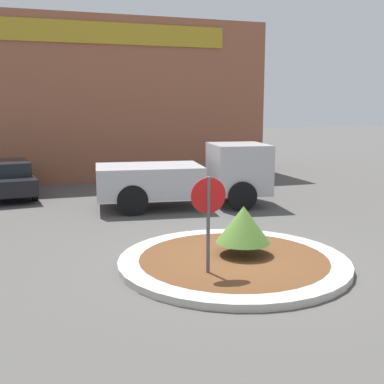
{
  "coord_description": "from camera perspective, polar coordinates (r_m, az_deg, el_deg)",
  "views": [
    {
      "loc": [
        -3.86,
        -9.15,
        3.36
      ],
      "look_at": [
        -0.06,
        2.72,
        1.12
      ],
      "focal_mm": 45.0,
      "sensor_mm": 36.0,
      "label": 1
    }
  ],
  "objects": [
    {
      "name": "utility_truck",
      "position": [
        16.15,
        -0.22,
        1.94
      ],
      "size": [
        5.9,
        2.81,
        2.09
      ],
      "rotation": [
        0.0,
        0.0,
        -0.11
      ],
      "color": "#B2B2B7",
      "rests_on": "ground_plane"
    },
    {
      "name": "traffic_island",
      "position": [
        10.46,
        4.92,
        -8.18
      ],
      "size": [
        4.94,
        4.94,
        0.15
      ],
      "color": "#BCB7AD",
      "rests_on": "ground_plane"
    },
    {
      "name": "parked_sedan_black",
      "position": [
        19.29,
        -21.03,
        1.55
      ],
      "size": [
        2.23,
        4.57,
        1.35
      ],
      "rotation": [
        0.0,
        0.0,
        1.69
      ],
      "color": "black",
      "rests_on": "ground_plane"
    },
    {
      "name": "storefront_building",
      "position": [
        24.6,
        -10.51,
        10.59
      ],
      "size": [
        14.61,
        6.07,
        7.22
      ],
      "color": "#93563D",
      "rests_on": "ground_plane"
    },
    {
      "name": "stop_sign",
      "position": [
        9.21,
        1.94,
        -2.06
      ],
      "size": [
        0.7,
        0.07,
        2.04
      ],
      "color": "#4C4C51",
      "rests_on": "ground_plane"
    },
    {
      "name": "ground_plane",
      "position": [
        10.48,
        4.91,
        -8.56
      ],
      "size": [
        120.0,
        120.0,
        0.0
      ],
      "primitive_type": "plane",
      "color": "#514F4C"
    },
    {
      "name": "island_shrub",
      "position": [
        10.52,
        6.1,
        -3.83
      ],
      "size": [
        1.18,
        1.18,
        1.08
      ],
      "color": "brown",
      "rests_on": "traffic_island"
    }
  ]
}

